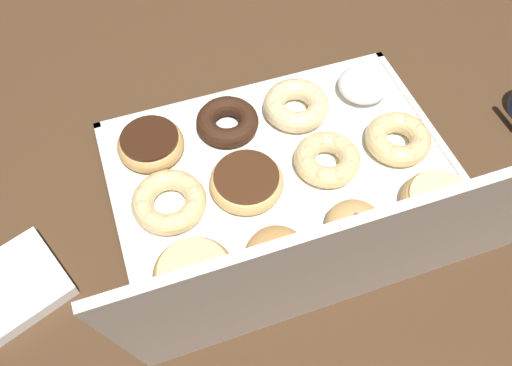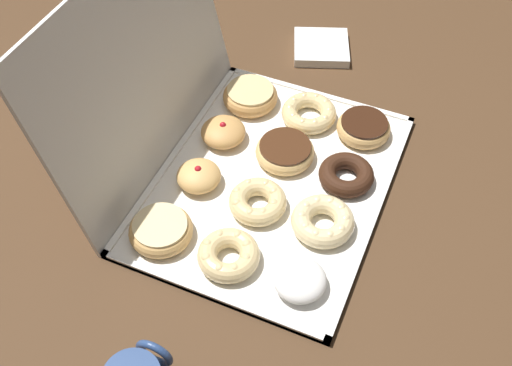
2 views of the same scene
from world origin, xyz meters
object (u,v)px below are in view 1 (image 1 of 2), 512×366
object	(u,v)px
chocolate_frosted_donut_3	(151,144)
cruller_donut_5	(328,161)
napkin_stack	(16,285)
chocolate_frosted_donut_6	(247,184)
jelly_filled_donut_10	(277,254)
glazed_ring_donut_11	(194,275)
cruller_donut_7	(169,201)
cruller_donut_1	(296,105)
jelly_filled_donut_9	(355,224)
donut_box	(286,179)
powdered_filled_donut_0	(363,85)
cruller_donut_4	(399,140)
chocolate_cake_ring_donut_2	(227,122)
glazed_ring_donut_8	(439,202)

from	to	relation	value
chocolate_frosted_donut_3	cruller_donut_5	xyz separation A→B (m)	(-0.27, 0.13, -0.00)
napkin_stack	chocolate_frosted_donut_3	bearing A→B (deg)	-143.85
chocolate_frosted_donut_6	jelly_filled_donut_10	distance (m)	0.13
glazed_ring_donut_11	cruller_donut_7	bearing A→B (deg)	-88.31
cruller_donut_1	cruller_donut_7	size ratio (longest dim) A/B	1.00
jelly_filled_donut_10	jelly_filled_donut_9	bearing A→B (deg)	-176.66
donut_box	cruller_donut_1	size ratio (longest dim) A/B	4.81
cruller_donut_7	jelly_filled_donut_9	xyz separation A→B (m)	(-0.25, 0.13, 0.00)
cruller_donut_1	cruller_donut_7	xyz separation A→B (m)	(0.26, 0.12, -0.00)
powdered_filled_donut_0	cruller_donut_1	world-z (taller)	powdered_filled_donut_0
chocolate_frosted_donut_3	cruller_donut_4	xyz separation A→B (m)	(-0.39, 0.13, 0.00)
donut_box	cruller_donut_5	distance (m)	0.07
cruller_donut_1	jelly_filled_donut_10	xyz separation A→B (m)	(0.13, 0.26, 0.00)
powdered_filled_donut_0	cruller_donut_5	bearing A→B (deg)	46.89
donut_box	cruller_donut_4	world-z (taller)	cruller_donut_4
powdered_filled_donut_0	chocolate_cake_ring_donut_2	world-z (taller)	powdered_filled_donut_0
glazed_ring_donut_8	napkin_stack	xyz separation A→B (m)	(0.63, -0.08, -0.02)
chocolate_cake_ring_donut_2	glazed_ring_donut_8	xyz separation A→B (m)	(-0.26, 0.27, 0.00)
cruller_donut_7	chocolate_frosted_donut_3	bearing A→B (deg)	-89.22
cruller_donut_1	napkin_stack	xyz separation A→B (m)	(0.50, 0.18, -0.02)
cruller_donut_1	cruller_donut_7	distance (m)	0.29
cruller_donut_4	jelly_filled_donut_10	world-z (taller)	jelly_filled_donut_10
cruller_donut_5	cruller_donut_7	world-z (taller)	cruller_donut_5
donut_box	cruller_donut_1	distance (m)	0.14
napkin_stack	donut_box	bearing A→B (deg)	-173.42
chocolate_frosted_donut_3	jelly_filled_donut_10	xyz separation A→B (m)	(-0.13, 0.26, 0.00)
jelly_filled_donut_9	chocolate_frosted_donut_6	bearing A→B (deg)	-44.24
cruller_donut_7	jelly_filled_donut_9	bearing A→B (deg)	152.11
chocolate_cake_ring_donut_2	chocolate_frosted_donut_6	bearing A→B (deg)	86.06
jelly_filled_donut_10	chocolate_frosted_donut_6	bearing A→B (deg)	-89.46
donut_box	chocolate_frosted_donut_3	distance (m)	0.23
chocolate_cake_ring_donut_2	glazed_ring_donut_8	world-z (taller)	glazed_ring_donut_8
cruller_donut_4	chocolate_frosted_donut_6	xyz separation A→B (m)	(0.27, 0.00, -0.00)
cruller_donut_5	cruller_donut_1	bearing A→B (deg)	-88.07
cruller_donut_7	jelly_filled_donut_10	bearing A→B (deg)	131.75
chocolate_frosted_donut_6	napkin_stack	bearing A→B (deg)	7.23
chocolate_cake_ring_donut_2	jelly_filled_donut_10	distance (m)	0.27
cruller_donut_1	donut_box	bearing A→B (deg)	62.42
donut_box	powdered_filled_donut_0	bearing A→B (deg)	-146.38
powdered_filled_donut_0	chocolate_frosted_donut_6	bearing A→B (deg)	26.95
chocolate_cake_ring_donut_2	napkin_stack	size ratio (longest dim) A/B	0.84
chocolate_frosted_donut_6	jelly_filled_donut_10	xyz separation A→B (m)	(-0.00, 0.13, 0.00)
cruller_donut_4	jelly_filled_donut_9	size ratio (longest dim) A/B	1.29
powdered_filled_donut_0	chocolate_cake_ring_donut_2	distance (m)	0.26
cruller_donut_1	chocolate_frosted_donut_6	size ratio (longest dim) A/B	0.98
cruller_donut_4	cruller_donut_7	xyz separation A→B (m)	(0.39, -0.01, -0.00)
chocolate_cake_ring_donut_2	jelly_filled_donut_9	world-z (taller)	jelly_filled_donut_9
cruller_donut_5	napkin_stack	size ratio (longest dim) A/B	0.85
chocolate_frosted_donut_3	donut_box	bearing A→B (deg)	147.28
chocolate_frosted_donut_3	cruller_donut_1	bearing A→B (deg)	-179.68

